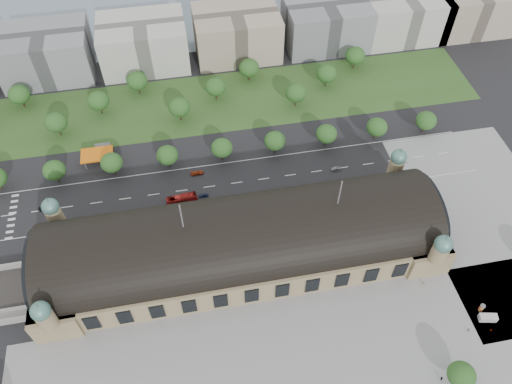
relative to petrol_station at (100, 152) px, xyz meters
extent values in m
plane|color=black|center=(53.91, -65.28, -2.95)|extent=(900.00, 900.00, 0.00)
cube|color=#91835A|center=(53.91, -65.28, 3.05)|extent=(150.00, 40.00, 12.00)
cube|color=#91835A|center=(-13.09, -65.28, 3.05)|extent=(16.00, 43.00, 12.00)
cube|color=#91835A|center=(120.91, -65.28, 3.05)|extent=(16.00, 43.00, 12.00)
cylinder|color=black|center=(53.91, -65.28, 9.05)|extent=(144.00, 37.60, 37.60)
cylinder|color=black|center=(-19.09, -65.28, 11.05)|extent=(1.20, 32.00, 32.00)
cylinder|color=black|center=(126.91, -65.28, 11.05)|extent=(1.20, 32.00, 32.00)
cylinder|color=#91835A|center=(-13.09, -44.28, 13.05)|extent=(6.00, 6.00, 8.00)
sphere|color=slate|center=(-13.09, -44.28, 18.55)|extent=(6.40, 6.40, 6.40)
cone|color=slate|center=(-13.09, -44.28, 22.55)|extent=(1.00, 1.00, 2.50)
cylinder|color=#91835A|center=(120.91, -44.28, 13.05)|extent=(6.00, 6.00, 8.00)
sphere|color=slate|center=(120.91, -44.28, 18.55)|extent=(6.40, 6.40, 6.40)
cone|color=slate|center=(120.91, -44.28, 22.55)|extent=(1.00, 1.00, 2.50)
cylinder|color=#91835A|center=(-13.09, -86.28, 13.05)|extent=(6.00, 6.00, 8.00)
sphere|color=slate|center=(-13.09, -86.28, 18.55)|extent=(6.40, 6.40, 6.40)
cone|color=slate|center=(-13.09, -86.28, 22.55)|extent=(1.00, 1.00, 2.50)
cylinder|color=#91835A|center=(120.91, -86.28, 13.05)|extent=(6.00, 6.00, 8.00)
sphere|color=slate|center=(120.91, -86.28, 18.55)|extent=(6.40, 6.40, 6.40)
cone|color=slate|center=(120.91, -86.28, 22.55)|extent=(1.00, 1.00, 2.50)
cylinder|color=#59595B|center=(33.91, -65.28, 28.55)|extent=(0.50, 0.50, 12.00)
cylinder|color=#59595B|center=(88.91, -65.28, 28.55)|extent=(0.50, 0.50, 12.00)
cube|color=gray|center=(63.91, -109.28, -2.95)|extent=(190.00, 48.00, 0.12)
cube|color=gray|center=(156.91, -65.28, -2.95)|extent=(56.00, 100.00, 0.12)
cube|color=black|center=(33.91, -27.28, -2.95)|extent=(260.00, 26.00, 0.10)
cube|color=#2E4C1E|center=(38.91, 27.72, -2.95)|extent=(300.00, 45.00, 0.10)
cube|color=orange|center=(-1.09, -3.28, 1.75)|extent=(14.00, 9.00, 0.70)
cube|color=#59595B|center=(0.91, 2.72, -1.35)|extent=(7.00, 5.00, 3.20)
cylinder|color=#59595B|center=(-6.59, -0.08, -0.75)|extent=(0.50, 0.50, 4.40)
cylinder|color=#59595B|center=(4.41, -0.08, -0.75)|extent=(0.50, 0.50, 4.40)
cylinder|color=#59595B|center=(-6.59, -6.48, -0.75)|extent=(0.50, 0.50, 4.40)
cylinder|color=#59595B|center=(4.41, -6.48, -0.75)|extent=(0.50, 0.50, 4.40)
cube|color=gray|center=(-26.09, 67.72, 9.05)|extent=(45.00, 32.00, 24.00)
cube|color=#B8B6AF|center=(23.91, 67.72, 9.05)|extent=(45.00, 32.00, 24.00)
cube|color=tan|center=(73.91, 67.72, 9.05)|extent=(45.00, 32.00, 24.00)
cube|color=gray|center=(123.91, 67.72, 9.05)|extent=(45.00, 32.00, 24.00)
cube|color=#B8B6AF|center=(168.91, 67.72, 9.05)|extent=(45.00, 32.00, 24.00)
cube|color=tan|center=(208.91, 67.72, 9.05)|extent=(45.00, 32.00, 24.00)
cylinder|color=#2D2116|center=(-42.09, -12.28, -0.79)|extent=(0.70, 0.70, 4.32)
cylinder|color=#2D2116|center=(-18.09, -12.28, -0.79)|extent=(0.70, 0.70, 4.32)
ellipsoid|color=#23491A|center=(-18.09, -12.28, 4.49)|extent=(9.60, 9.60, 8.16)
cylinder|color=#2D2116|center=(5.91, -12.28, -0.79)|extent=(0.70, 0.70, 4.32)
ellipsoid|color=#23491A|center=(5.91, -12.28, 4.49)|extent=(9.60, 9.60, 8.16)
cylinder|color=#2D2116|center=(29.91, -12.28, -0.79)|extent=(0.70, 0.70, 4.32)
ellipsoid|color=#23491A|center=(29.91, -12.28, 4.49)|extent=(9.60, 9.60, 8.16)
cylinder|color=#2D2116|center=(53.91, -12.28, -0.79)|extent=(0.70, 0.70, 4.32)
ellipsoid|color=#23491A|center=(53.91, -12.28, 4.49)|extent=(9.60, 9.60, 8.16)
cylinder|color=#2D2116|center=(77.91, -12.28, -0.79)|extent=(0.70, 0.70, 4.32)
ellipsoid|color=#23491A|center=(77.91, -12.28, 4.49)|extent=(9.60, 9.60, 8.16)
cylinder|color=#2D2116|center=(101.91, -12.28, -0.79)|extent=(0.70, 0.70, 4.32)
ellipsoid|color=#23491A|center=(101.91, -12.28, 4.49)|extent=(9.60, 9.60, 8.16)
cylinder|color=#2D2116|center=(125.91, -12.28, -0.79)|extent=(0.70, 0.70, 4.32)
ellipsoid|color=#23491A|center=(125.91, -12.28, 4.49)|extent=(9.60, 9.60, 8.16)
cylinder|color=#2D2116|center=(149.91, -12.28, -0.79)|extent=(0.70, 0.70, 4.32)
ellipsoid|color=#23491A|center=(149.91, -12.28, 4.49)|extent=(9.60, 9.60, 8.16)
cylinder|color=#2D2116|center=(-38.09, 41.72, -0.61)|extent=(0.70, 0.70, 4.68)
ellipsoid|color=#23491A|center=(-38.09, 41.72, 5.11)|extent=(10.40, 10.40, 8.84)
cylinder|color=#2D2116|center=(-19.09, 17.72, -0.61)|extent=(0.70, 0.70, 4.68)
ellipsoid|color=#23491A|center=(-19.09, 17.72, 5.11)|extent=(10.40, 10.40, 8.84)
cylinder|color=#2D2116|center=(-0.09, 29.72, -0.61)|extent=(0.70, 0.70, 4.68)
ellipsoid|color=#23491A|center=(-0.09, 29.72, 5.11)|extent=(10.40, 10.40, 8.84)
cylinder|color=#2D2116|center=(18.91, 41.72, -0.61)|extent=(0.70, 0.70, 4.68)
ellipsoid|color=#23491A|center=(18.91, 41.72, 5.11)|extent=(10.40, 10.40, 8.84)
cylinder|color=#2D2116|center=(37.91, 17.72, -0.61)|extent=(0.70, 0.70, 4.68)
ellipsoid|color=#23491A|center=(37.91, 17.72, 5.11)|extent=(10.40, 10.40, 8.84)
cylinder|color=#2D2116|center=(56.91, 29.72, -0.61)|extent=(0.70, 0.70, 4.68)
ellipsoid|color=#23491A|center=(56.91, 29.72, 5.11)|extent=(10.40, 10.40, 8.84)
cylinder|color=#2D2116|center=(75.91, 41.72, -0.61)|extent=(0.70, 0.70, 4.68)
ellipsoid|color=#23491A|center=(75.91, 41.72, 5.11)|extent=(10.40, 10.40, 8.84)
cylinder|color=#2D2116|center=(94.91, 17.72, -0.61)|extent=(0.70, 0.70, 4.68)
ellipsoid|color=#23491A|center=(94.91, 17.72, 5.11)|extent=(10.40, 10.40, 8.84)
cylinder|color=#2D2116|center=(113.91, 29.72, -0.61)|extent=(0.70, 0.70, 4.68)
ellipsoid|color=#23491A|center=(113.91, 29.72, 5.11)|extent=(10.40, 10.40, 8.84)
cylinder|color=#2D2116|center=(132.91, 41.72, -0.61)|extent=(0.70, 0.70, 4.68)
ellipsoid|color=#23491A|center=(132.91, 41.72, 5.11)|extent=(10.40, 10.40, 8.84)
cylinder|color=#2D2116|center=(113.91, -125.28, -0.97)|extent=(0.70, 0.70, 3.96)
ellipsoid|color=#23491A|center=(113.91, -125.28, 3.87)|extent=(9.00, 9.00, 7.65)
imported|color=black|center=(-23.07, -26.53, -2.23)|extent=(5.27, 2.66, 1.43)
imported|color=maroon|center=(41.58, -19.02, -2.14)|extent=(5.67, 2.54, 1.61)
imported|color=#172140|center=(42.83, -32.16, -2.29)|extent=(3.92, 1.64, 1.33)
imported|color=#55575C|center=(102.59, -28.01, -2.21)|extent=(4.56, 1.76, 1.48)
imported|color=white|center=(132.67, -28.75, -2.16)|extent=(5.96, 3.35, 1.57)
imported|color=black|center=(-13.76, -43.64, -2.26)|extent=(4.30, 3.49, 1.38)
imported|color=maroon|center=(1.22, -43.09, -2.20)|extent=(5.86, 5.09, 1.50)
imported|color=#1B1D4D|center=(14.20, -44.28, -2.28)|extent=(4.96, 3.58, 1.33)
imported|color=slate|center=(13.10, -41.55, -2.30)|extent=(3.93, 3.61, 1.30)
imported|color=silver|center=(-3.07, -44.28, -2.16)|extent=(5.06, 3.30, 1.57)
imported|color=#909398|center=(33.09, -40.72, -2.26)|extent=(5.38, 4.81, 1.39)
imported|color=black|center=(35.91, -44.28, -2.25)|extent=(5.19, 3.94, 1.40)
imported|color=#AB1E1B|center=(33.57, -33.28, -1.15)|extent=(13.16, 4.25, 3.60)
imported|color=beige|center=(51.00, -38.28, -1.24)|extent=(12.29, 3.05, 3.41)
imported|color=beige|center=(80.38, -38.00, -1.27)|extent=(12.28, 3.93, 3.36)
cube|color=#B8B8BA|center=(134.51, -106.77, -1.61)|extent=(6.54, 3.68, 2.67)
cube|color=#B8B8BA|center=(132.30, -106.31, -2.02)|extent=(2.07, 2.55, 1.85)
cylinder|color=#CE3345|center=(133.91, -103.00, -1.36)|extent=(1.48, 1.48, 3.18)
cylinder|color=#59595B|center=(133.91, -103.00, 0.33)|extent=(1.80, 1.80, 0.26)
imported|color=gray|center=(117.94, -89.46, -2.10)|extent=(0.87, 0.55, 1.70)
imported|color=gray|center=(126.06, -109.51, -2.02)|extent=(0.73, 0.81, 1.85)
imported|color=gray|center=(133.63, -111.14, -2.09)|extent=(1.09, 0.72, 1.72)
imported|color=gray|center=(109.61, -123.58, -2.01)|extent=(0.90, 1.32, 1.88)
camera|label=1|loc=(39.82, -167.99, 161.64)|focal=35.00mm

